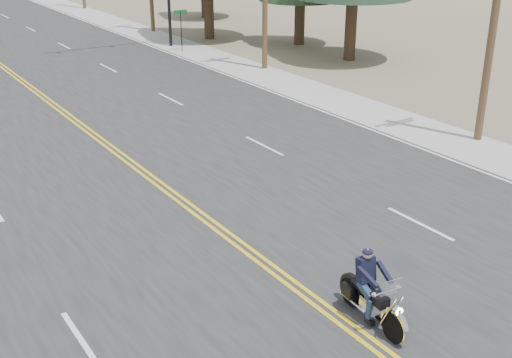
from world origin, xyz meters
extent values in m
cylinder|color=black|center=(10.80, 30.00, 1.30)|extent=(0.06, 0.06, 2.60)
cube|color=#0C5926|center=(10.80, 30.00, 2.50)|extent=(0.90, 0.03, 0.25)
cylinder|color=#382619|center=(18.12, 22.11, 1.84)|extent=(0.72, 0.72, 3.68)
cylinder|color=#382619|center=(18.59, 27.79, 1.45)|extent=(0.63, 0.63, 2.90)
cylinder|color=#382619|center=(14.57, 33.05, 2.01)|extent=(0.70, 0.70, 4.02)
camera|label=1|loc=(-8.06, -7.20, 8.31)|focal=45.00mm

